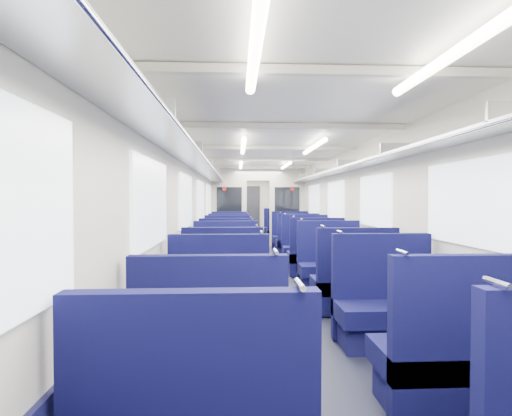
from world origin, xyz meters
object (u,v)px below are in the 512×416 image
object	(u,v)px
seat_4	(210,363)
seat_13	(315,257)
seat_7	(386,310)
seat_22	(232,230)
seat_6	(218,312)
seat_19	(291,239)
seat_5	(454,362)
seat_8	(223,285)
bulkhead	(258,206)
seat_12	(227,259)
seat_18	(230,240)
seat_9	(354,286)
seat_16	(229,244)
seat_21	(283,233)
end_door	(251,209)
seat_15	(305,250)
seat_20	(231,233)
seat_23	(278,230)
seat_10	(225,269)
seat_11	(330,268)
seat_17	(297,244)
seat_14	(228,251)

from	to	relation	value
seat_4	seat_13	world-z (taller)	same
seat_7	seat_13	world-z (taller)	same
seat_22	seat_6	bearing A→B (deg)	-90.00
seat_19	seat_5	bearing A→B (deg)	-90.00
seat_4	seat_8	distance (m)	2.41
bulkhead	seat_12	size ratio (longest dim) A/B	2.47
seat_13	seat_18	size ratio (longest dim) A/B	1.00
bulkhead	seat_4	distance (m)	9.38
seat_5	seat_9	xyz separation A→B (m)	(0.00, 2.31, 0.00)
seat_7	seat_16	bearing A→B (deg)	105.99
seat_13	seat_21	distance (m)	5.29
end_door	seat_16	world-z (taller)	end_door
seat_7	seat_22	world-z (taller)	same
end_door	seat_9	bearing A→B (deg)	-86.25
seat_8	seat_21	xyz separation A→B (m)	(1.66, 7.58, 0.00)
seat_13	seat_18	xyz separation A→B (m)	(-1.66, 3.26, 0.00)
seat_15	seat_20	world-z (taller)	same
seat_8	seat_18	bearing A→B (deg)	90.00
end_door	seat_21	size ratio (longest dim) A/B	1.77
end_door	seat_23	size ratio (longest dim) A/B	1.77
end_door	seat_10	world-z (taller)	end_door
seat_6	seat_16	world-z (taller)	same
seat_5	seat_10	xyz separation A→B (m)	(-1.66, 3.57, 0.00)
bulkhead	seat_23	size ratio (longest dim) A/B	2.47
seat_5	seat_19	distance (m)	8.19
seat_16	seat_19	bearing A→B (deg)	34.82
seat_9	seat_23	size ratio (longest dim) A/B	1.00
seat_9	seat_11	distance (m)	1.28
seat_17	seat_21	xyz separation A→B (m)	(0.00, 3.07, 0.00)
bulkhead	seat_14	xyz separation A→B (m)	(-0.83, -3.60, -0.88)
seat_7	seat_16	size ratio (longest dim) A/B	1.00
seat_12	seat_15	bearing A→B (deg)	34.47
seat_18	seat_21	bearing A→B (deg)	50.64
seat_10	seat_20	bearing A→B (deg)	90.00
seat_5	seat_21	size ratio (longest dim) A/B	1.00
seat_5	seat_8	bearing A→B (deg)	123.87
seat_15	seat_20	distance (m)	4.54
seat_5	seat_8	size ratio (longest dim) A/B	1.00
seat_21	seat_4	bearing A→B (deg)	-99.44
seat_11	seat_20	world-z (taller)	same
seat_10	seat_15	distance (m)	2.81
seat_11	seat_19	bearing A→B (deg)	90.00
seat_22	seat_23	distance (m)	1.66
seat_12	seat_20	bearing A→B (deg)	90.00
seat_7	seat_23	world-z (taller)	same
end_door	seat_7	size ratio (longest dim) A/B	1.77
seat_19	seat_23	size ratio (longest dim) A/B	1.00
seat_15	seat_23	world-z (taller)	same
seat_6	seat_13	size ratio (longest dim) A/B	1.00
seat_23	seat_8	bearing A→B (deg)	-100.57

